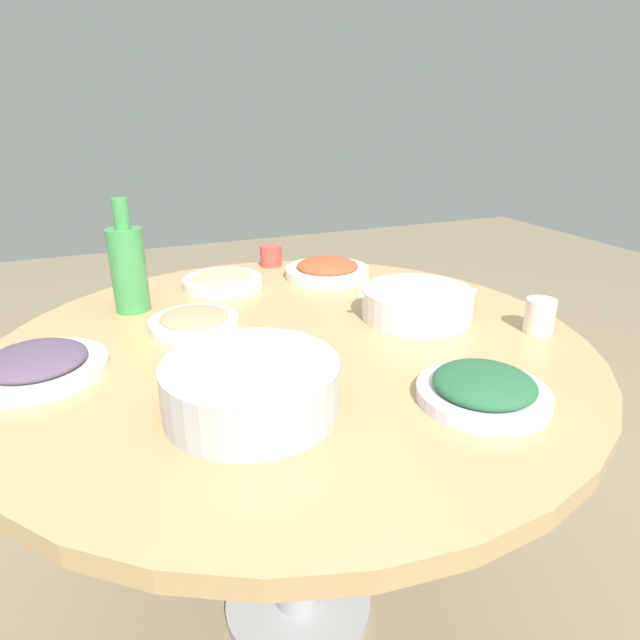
{
  "coord_description": "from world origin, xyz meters",
  "views": [
    {
      "loc": [
        0.96,
        -0.34,
        1.2
      ],
      "look_at": [
        0.06,
        0.04,
        0.81
      ],
      "focal_mm": 30.3,
      "sensor_mm": 36.0,
      "label": 1
    }
  ],
  "objects_px": {
    "rice_bowl": "(251,385)",
    "dish_greens": "(484,389)",
    "round_dining_table": "(294,389)",
    "dish_stirfry": "(327,269)",
    "dish_noodles": "(223,280)",
    "green_bottle": "(128,267)",
    "dish_eggplant": "(36,364)",
    "soup_bowl": "(417,304)",
    "tea_cup_near": "(540,316)",
    "tea_cup_far": "(271,256)",
    "dish_shrimp": "(194,321)"
  },
  "relations": [
    {
      "from": "dish_eggplant",
      "to": "tea_cup_near",
      "type": "xyz_separation_m",
      "value": [
        0.19,
        0.97,
        0.02
      ]
    },
    {
      "from": "soup_bowl",
      "to": "dish_greens",
      "type": "relative_size",
      "value": 1.23
    },
    {
      "from": "rice_bowl",
      "to": "dish_shrimp",
      "type": "distance_m",
      "value": 0.38
    },
    {
      "from": "tea_cup_far",
      "to": "dish_stirfry",
      "type": "bearing_deg",
      "value": 33.56
    },
    {
      "from": "rice_bowl",
      "to": "dish_greens",
      "type": "xyz_separation_m",
      "value": [
        0.11,
        0.36,
        -0.02
      ]
    },
    {
      "from": "dish_stirfry",
      "to": "tea_cup_near",
      "type": "height_order",
      "value": "tea_cup_near"
    },
    {
      "from": "dish_eggplant",
      "to": "tea_cup_near",
      "type": "bearing_deg",
      "value": 78.94
    },
    {
      "from": "dish_greens",
      "to": "tea_cup_far",
      "type": "distance_m",
      "value": 0.9
    },
    {
      "from": "rice_bowl",
      "to": "dish_noodles",
      "type": "relative_size",
      "value": 1.33
    },
    {
      "from": "dish_stirfry",
      "to": "round_dining_table",
      "type": "bearing_deg",
      "value": -32.28
    },
    {
      "from": "dish_eggplant",
      "to": "green_bottle",
      "type": "xyz_separation_m",
      "value": [
        -0.28,
        0.19,
        0.09
      ]
    },
    {
      "from": "dish_greens",
      "to": "dish_noodles",
      "type": "bearing_deg",
      "value": -161.1
    },
    {
      "from": "round_dining_table",
      "to": "soup_bowl",
      "type": "height_order",
      "value": "soup_bowl"
    },
    {
      "from": "round_dining_table",
      "to": "dish_eggplant",
      "type": "distance_m",
      "value": 0.49
    },
    {
      "from": "soup_bowl",
      "to": "dish_eggplant",
      "type": "distance_m",
      "value": 0.78
    },
    {
      "from": "rice_bowl",
      "to": "dish_greens",
      "type": "height_order",
      "value": "rice_bowl"
    },
    {
      "from": "dish_greens",
      "to": "dish_eggplant",
      "type": "distance_m",
      "value": 0.78
    },
    {
      "from": "dish_shrimp",
      "to": "dish_greens",
      "type": "distance_m",
      "value": 0.62
    },
    {
      "from": "dish_noodles",
      "to": "tea_cup_near",
      "type": "relative_size",
      "value": 2.84
    },
    {
      "from": "rice_bowl",
      "to": "dish_stirfry",
      "type": "relative_size",
      "value": 1.17
    },
    {
      "from": "dish_stirfry",
      "to": "green_bottle",
      "type": "xyz_separation_m",
      "value": [
        0.07,
        -0.52,
        0.08
      ]
    },
    {
      "from": "dish_greens",
      "to": "dish_eggplant",
      "type": "xyz_separation_m",
      "value": [
        -0.38,
        -0.68,
        -0.0
      ]
    },
    {
      "from": "round_dining_table",
      "to": "rice_bowl",
      "type": "xyz_separation_m",
      "value": [
        0.24,
        -0.15,
        0.16
      ]
    },
    {
      "from": "dish_eggplant",
      "to": "green_bottle",
      "type": "relative_size",
      "value": 0.93
    },
    {
      "from": "round_dining_table",
      "to": "dish_stirfry",
      "type": "relative_size",
      "value": 5.15
    },
    {
      "from": "soup_bowl",
      "to": "dish_eggplant",
      "type": "bearing_deg",
      "value": -91.39
    },
    {
      "from": "tea_cup_far",
      "to": "dish_greens",
      "type": "bearing_deg",
      "value": 4.93
    },
    {
      "from": "tea_cup_near",
      "to": "rice_bowl",
      "type": "bearing_deg",
      "value": -83.18
    },
    {
      "from": "dish_stirfry",
      "to": "dish_noodles",
      "type": "xyz_separation_m",
      "value": [
        -0.02,
        -0.29,
        -0.0
      ]
    },
    {
      "from": "round_dining_table",
      "to": "dish_shrimp",
      "type": "xyz_separation_m",
      "value": [
        -0.14,
        -0.18,
        0.13
      ]
    },
    {
      "from": "round_dining_table",
      "to": "dish_eggplant",
      "type": "bearing_deg",
      "value": -93.51
    },
    {
      "from": "green_bottle",
      "to": "tea_cup_far",
      "type": "bearing_deg",
      "value": 119.81
    },
    {
      "from": "rice_bowl",
      "to": "tea_cup_near",
      "type": "xyz_separation_m",
      "value": [
        -0.08,
        0.65,
        -0.01
      ]
    },
    {
      "from": "dish_greens",
      "to": "green_bottle",
      "type": "bearing_deg",
      "value": -143.26
    },
    {
      "from": "rice_bowl",
      "to": "tea_cup_far",
      "type": "xyz_separation_m",
      "value": [
        -0.78,
        0.28,
        -0.01
      ]
    },
    {
      "from": "green_bottle",
      "to": "soup_bowl",
      "type": "bearing_deg",
      "value": 63.24
    },
    {
      "from": "round_dining_table",
      "to": "dish_eggplant",
      "type": "xyz_separation_m",
      "value": [
        -0.03,
        -0.47,
        0.14
      ]
    },
    {
      "from": "soup_bowl",
      "to": "dish_stirfry",
      "type": "height_order",
      "value": "soup_bowl"
    },
    {
      "from": "tea_cup_far",
      "to": "dish_noodles",
      "type": "bearing_deg",
      "value": -50.89
    },
    {
      "from": "round_dining_table",
      "to": "tea_cup_near",
      "type": "bearing_deg",
      "value": 72.03
    },
    {
      "from": "soup_bowl",
      "to": "tea_cup_near",
      "type": "bearing_deg",
      "value": 48.62
    },
    {
      "from": "soup_bowl",
      "to": "dish_greens",
      "type": "distance_m",
      "value": 0.37
    },
    {
      "from": "round_dining_table",
      "to": "dish_greens",
      "type": "bearing_deg",
      "value": 30.08
    },
    {
      "from": "dish_shrimp",
      "to": "dish_stirfry",
      "type": "distance_m",
      "value": 0.47
    },
    {
      "from": "dish_shrimp",
      "to": "tea_cup_near",
      "type": "xyz_separation_m",
      "value": [
        0.3,
        0.67,
        0.02
      ]
    },
    {
      "from": "soup_bowl",
      "to": "dish_noodles",
      "type": "bearing_deg",
      "value": -137.61
    },
    {
      "from": "dish_noodles",
      "to": "dish_eggplant",
      "type": "xyz_separation_m",
      "value": [
        0.37,
        -0.42,
        0.0
      ]
    },
    {
      "from": "dish_stirfry",
      "to": "dish_eggplant",
      "type": "distance_m",
      "value": 0.79
    },
    {
      "from": "dish_eggplant",
      "to": "tea_cup_near",
      "type": "height_order",
      "value": "tea_cup_near"
    },
    {
      "from": "rice_bowl",
      "to": "dish_eggplant",
      "type": "distance_m",
      "value": 0.42
    }
  ]
}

